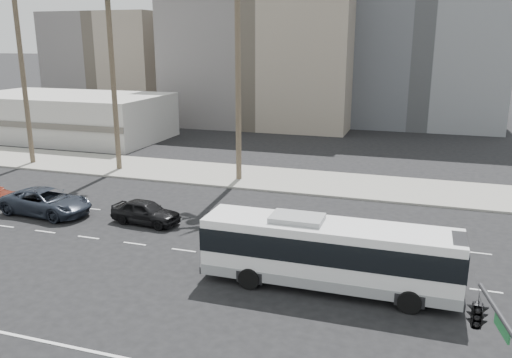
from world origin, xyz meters
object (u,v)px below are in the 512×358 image
at_px(car_b, 47,202).
at_px(traffic_signal, 481,320).
at_px(car_a, 146,212).
at_px(city_bus, 328,252).

relative_size(car_b, traffic_signal, 1.14).
distance_m(car_a, car_b, 6.99).
height_order(city_bus, traffic_signal, traffic_signal).
height_order(car_b, traffic_signal, traffic_signal).
relative_size(car_a, traffic_signal, 0.83).
bearing_deg(car_b, city_bus, -98.65).
distance_m(city_bus, car_a, 13.18).
relative_size(city_bus, car_b, 1.91).
bearing_deg(traffic_signal, car_a, 129.92).
height_order(car_a, car_b, car_b).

